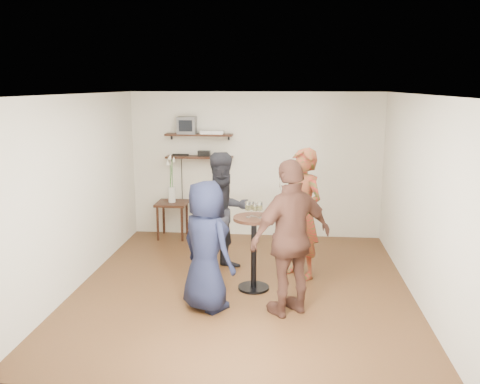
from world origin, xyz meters
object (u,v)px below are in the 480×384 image
Objects in this scene: person_plaid at (303,214)px; person_navy at (206,246)px; radio at (204,153)px; person_dark at (224,212)px; drinks_table at (254,243)px; person_brown at (291,238)px; side_table at (172,208)px; crt_monitor at (187,125)px; dvd_deck at (212,132)px.

person_navy is at bearing -84.32° from person_plaid.
radio is 1.91m from person_dark.
person_brown reaches higher than drinks_table.
crt_monitor is at bearing 33.00° from side_table.
radio is at bearing 0.00° from crt_monitor.
radio is 3.52m from person_brown.
person_dark is 1.10× the size of person_navy.
person_plaid is at bearing -42.87° from crt_monitor.
radio is 0.14× the size of person_navy.
person_navy is (0.37, -3.08, -1.09)m from dvd_deck.
crt_monitor reaches higher than side_table.
crt_monitor is at bearing -172.72° from person_plaid.
dvd_deck is at bearing -179.97° from person_plaid.
drinks_table is at bearing -53.99° from side_table.
crt_monitor is 0.80× the size of dvd_deck.
side_table is 0.41× the size of person_navy.
crt_monitor is 2.95m from person_plaid.
dvd_deck is 0.40× the size of drinks_table.
person_brown is at bearing -54.15° from side_table.
side_table is 2.77m from drinks_table.
dvd_deck reaches higher than person_navy.
person_dark is (-0.49, 0.70, 0.24)m from drinks_table.
radio is 2.78m from drinks_table.
person_plaid is (2.28, -1.69, 0.38)m from side_table.
crt_monitor is 0.17× the size of person_plaid.
dvd_deck reaches higher than person_plaid.
radio is at bearing -41.49° from person_navy.
side_table is 3.64m from person_brown.
person_brown is at bearing -47.26° from person_plaid.
drinks_table is at bearing -66.27° from radio.
crt_monitor reaches higher than person_dark.
person_dark is (-1.14, 0.15, -0.05)m from person_plaid.
drinks_table reaches higher than side_table.
person_plaid reaches higher than person_navy.
person_plaid is (1.56, -1.87, -0.97)m from dvd_deck.
crt_monitor is 1.51m from side_table.
person_plaid is at bearing -132.74° from person_brown.
crt_monitor is at bearing 180.00° from radio.
crt_monitor is 0.32× the size of drinks_table.
person_plaid is (0.65, 0.55, 0.28)m from drinks_table.
person_plaid is at bearing -42.45° from person_dark.
dvd_deck is 0.61× the size of side_table.
person_dark is 1.37m from person_navy.
person_plaid reaches higher than side_table.
person_brown is (1.40, -3.11, -0.95)m from dvd_deck.
person_navy is at bearing -69.37° from side_table.
person_brown reaches higher than side_table.
person_plaid reaches higher than drinks_table.
person_plaid is 1.70m from person_navy.
person_plaid is 1.25m from person_brown.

